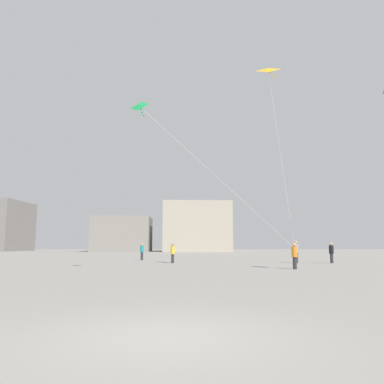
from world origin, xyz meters
The scene contains 10 objects.
ground_plane centered at (0.00, 0.00, 0.00)m, with size 300.00×300.00×0.00m, color gray.
person_in_orange centered at (6.29, 17.53, 0.88)m, with size 0.35×0.35×1.61m.
person_in_teal centered at (-5.47, 31.86, 0.92)m, with size 0.37×0.37×1.68m.
person_in_black centered at (11.29, 25.72, 0.94)m, with size 0.37×0.37×1.71m.
person_in_grey centered at (8.46, 26.03, 1.01)m, with size 0.40×0.40×1.84m.
person_in_yellow centered at (-1.88, 25.45, 0.88)m, with size 0.35×0.35×1.60m.
kite_emerald_delta centered at (-2.49, 13.81, 8.75)m, with size 9.68×4.26×8.08m.
kite_amber_delta centered at (4.90, 16.72, 12.33)m, with size 2.08×1.24×11.59m.
building_centre_hall centered at (-19.00, 86.38, 4.17)m, with size 14.30×12.43×8.34m.
building_right_hall centered at (-1.00, 88.19, 5.92)m, with size 17.20×17.21×11.85m.
Camera 1 is at (0.60, -6.25, 1.44)m, focal length 35.33 mm.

